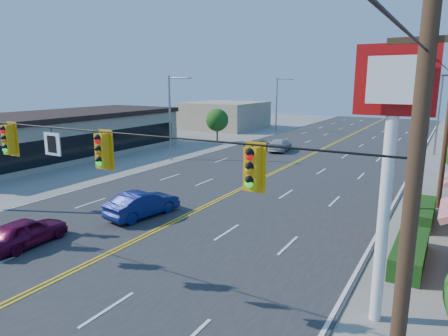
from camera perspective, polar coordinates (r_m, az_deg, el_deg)
The scene contains 16 objects.
ground at distance 16.85m, azimuth -24.24°, elevation -15.17°, with size 160.00×160.00×0.00m, color gray.
road at distance 31.91m, azimuth 6.05°, elevation -1.28°, with size 20.00×120.00×0.06m, color #2D2D30.
signal_span at distance 15.43m, azimuth -26.08°, elevation 1.40°, with size 24.32×0.34×9.00m.
kfc_pylon at distance 12.55m, azimuth 22.78°, elevation 4.83°, with size 2.20×0.36×8.50m.
strip_mall at distance 43.80m, azimuth -22.44°, elevation 4.50°, with size 10.40×26.40×4.40m.
streetlight_se at distance 22.64m, azimuth 25.39°, elevation 3.60°, with size 2.55×0.25×8.00m.
streetlight_ne at distance 46.50m, azimuth 28.11°, elevation 7.20°, with size 2.55×0.25×8.00m.
streetlight_sw at distance 38.44m, azimuth -7.50°, elevation 7.76°, with size 2.55×0.25×8.00m.
streetlight_nw at distance 61.10m, azimuth 7.71°, elevation 9.38°, with size 2.55×0.25×8.00m.
utility_pole_near at distance 26.58m, azimuth 29.13°, elevation 3.66°, with size 0.28×0.28×8.40m, color #47301E.
tree_west at distance 49.72m, azimuth -0.99°, elevation 6.87°, with size 2.80×2.80×4.20m.
bld_west_far at distance 65.33m, azimuth 0.11°, elevation 7.55°, with size 11.00×12.00×4.20m, color tan.
car_magenta at distance 20.66m, azimuth -26.38°, elevation -8.31°, with size 1.54×3.83×1.31m, color maroon.
car_blue at distance 22.82m, azimuth -11.52°, elevation -5.18°, with size 1.52×4.36×1.44m, color navy.
car_white at distance 43.83m, azimuth 7.95°, elevation 3.22°, with size 1.86×4.58×1.33m, color #BABABA.
car_silver at distance 44.74m, azimuth 5.32°, elevation 3.33°, with size 1.85×4.02×1.12m, color gray.
Camera 1 is at (12.58, -8.37, 7.46)m, focal length 32.00 mm.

